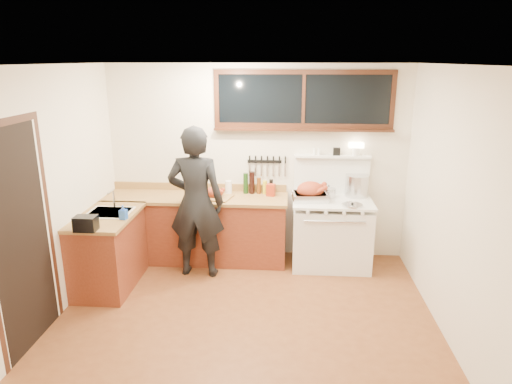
# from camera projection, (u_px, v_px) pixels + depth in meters

# --- Properties ---
(ground_plane) EXTENTS (4.00, 3.50, 0.02)m
(ground_plane) POSITION_uv_depth(u_px,v_px,m) (245.00, 319.00, 4.85)
(ground_plane) COLOR brown
(room_shell) EXTENTS (4.10, 3.60, 2.65)m
(room_shell) POSITION_uv_depth(u_px,v_px,m) (244.00, 167.00, 4.39)
(room_shell) COLOR silver
(room_shell) RESTS_ON ground
(counter_back) EXTENTS (2.44, 0.64, 1.00)m
(counter_back) POSITION_uv_depth(u_px,v_px,m) (197.00, 228.00, 6.17)
(counter_back) COLOR maroon
(counter_back) RESTS_ON ground
(counter_left) EXTENTS (0.64, 1.09, 0.90)m
(counter_left) POSITION_uv_depth(u_px,v_px,m) (109.00, 250.00, 5.44)
(counter_left) COLOR maroon
(counter_left) RESTS_ON ground
(sink_unit) EXTENTS (0.50, 0.45, 0.37)m
(sink_unit) POSITION_uv_depth(u_px,v_px,m) (110.00, 217.00, 5.40)
(sink_unit) COLOR white
(sink_unit) RESTS_ON counter_left
(vintage_stove) EXTENTS (1.02, 0.74, 1.60)m
(vintage_stove) POSITION_uv_depth(u_px,v_px,m) (331.00, 231.00, 6.00)
(vintage_stove) COLOR white
(vintage_stove) RESTS_ON ground
(back_window) EXTENTS (2.32, 0.13, 0.77)m
(back_window) POSITION_uv_depth(u_px,v_px,m) (303.00, 106.00, 5.87)
(back_window) COLOR black
(back_window) RESTS_ON room_shell
(left_doorway) EXTENTS (0.02, 1.04, 2.17)m
(left_doorway) POSITION_uv_depth(u_px,v_px,m) (22.00, 237.00, 4.16)
(left_doorway) COLOR black
(left_doorway) RESTS_ON ground
(knife_strip) EXTENTS (0.52, 0.03, 0.28)m
(knife_strip) POSITION_uv_depth(u_px,v_px,m) (266.00, 162.00, 6.13)
(knife_strip) COLOR black
(knife_strip) RESTS_ON room_shell
(man) EXTENTS (0.71, 0.48, 1.90)m
(man) POSITION_uv_depth(u_px,v_px,m) (196.00, 203.00, 5.60)
(man) COLOR black
(man) RESTS_ON ground
(soap_bottle) EXTENTS (0.09, 0.09, 0.17)m
(soap_bottle) POSITION_uv_depth(u_px,v_px,m) (123.00, 212.00, 5.15)
(soap_bottle) COLOR blue
(soap_bottle) RESTS_ON counter_left
(toaster) EXTENTS (0.23, 0.16, 0.16)m
(toaster) POSITION_uv_depth(u_px,v_px,m) (86.00, 223.00, 4.81)
(toaster) COLOR black
(toaster) RESTS_ON counter_left
(cutting_board) EXTENTS (0.51, 0.43, 0.15)m
(cutting_board) POSITION_uv_depth(u_px,v_px,m) (214.00, 194.00, 5.94)
(cutting_board) COLOR olive
(cutting_board) RESTS_ON counter_back
(roast_turkey) EXTENTS (0.49, 0.37, 0.25)m
(roast_turkey) POSITION_uv_depth(u_px,v_px,m) (311.00, 193.00, 5.83)
(roast_turkey) COLOR silver
(roast_turkey) RESTS_ON vintage_stove
(stockpot) EXTENTS (0.36, 0.36, 0.29)m
(stockpot) POSITION_uv_depth(u_px,v_px,m) (357.00, 186.00, 6.00)
(stockpot) COLOR silver
(stockpot) RESTS_ON vintage_stove
(saucepan) EXTENTS (0.16, 0.28, 0.12)m
(saucepan) POSITION_uv_depth(u_px,v_px,m) (329.00, 193.00, 5.97)
(saucepan) COLOR silver
(saucepan) RESTS_ON vintage_stove
(pot_lid) EXTENTS (0.27, 0.27, 0.04)m
(pot_lid) POSITION_uv_depth(u_px,v_px,m) (352.00, 205.00, 5.63)
(pot_lid) COLOR silver
(pot_lid) RESTS_ON vintage_stove
(coffee_tin) EXTENTS (0.12, 0.11, 0.16)m
(coffee_tin) POSITION_uv_depth(u_px,v_px,m) (271.00, 190.00, 6.03)
(coffee_tin) COLOR #9A2910
(coffee_tin) RESTS_ON counter_back
(pitcher) EXTENTS (0.12, 0.12, 0.17)m
(pitcher) POSITION_uv_depth(u_px,v_px,m) (229.00, 187.00, 6.15)
(pitcher) COLOR white
(pitcher) RESTS_ON counter_back
(bottle_cluster) EXTENTS (0.40, 0.07, 0.30)m
(bottle_cluster) POSITION_uv_depth(u_px,v_px,m) (255.00, 184.00, 6.12)
(bottle_cluster) COLOR black
(bottle_cluster) RESTS_ON counter_back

